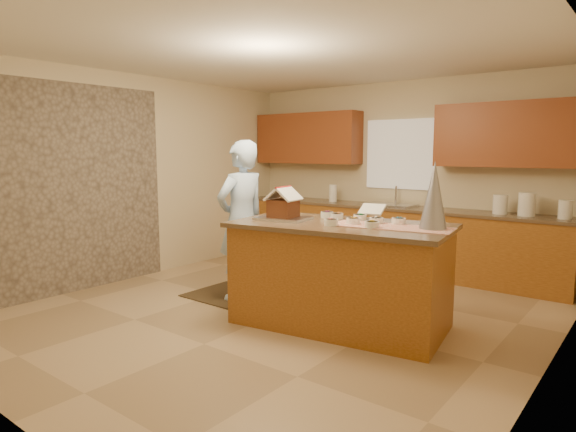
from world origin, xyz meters
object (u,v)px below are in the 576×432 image
Objects in this scene: island_base at (340,277)px; tinsel_tree at (434,195)px; gingerbread_house at (283,206)px; boy at (242,220)px.

island_base is 3.27× the size of tinsel_tree.
tinsel_tree is 1.72× the size of gingerbread_house.
tinsel_tree is (0.84, 0.19, 0.83)m from island_base.
tinsel_tree is at bearing 100.20° from boy.
boy is 0.82m from gingerbread_house.
tinsel_tree is 2.22m from boy.
tinsel_tree reaches higher than gingerbread_house.
boy reaches higher than gingerbread_house.
tinsel_tree is 0.33× the size of boy.
boy is (-2.18, -0.15, -0.40)m from tinsel_tree.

